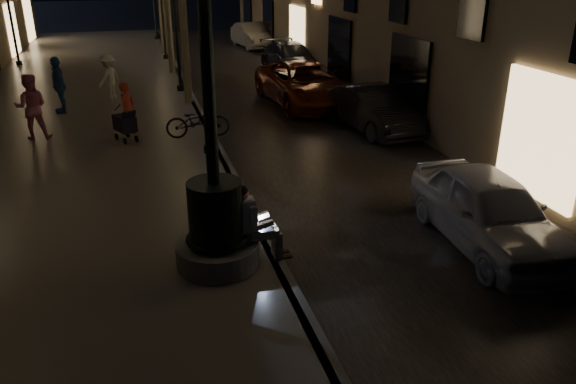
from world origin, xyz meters
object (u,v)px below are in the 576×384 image
object	(u,v)px
lamp_curb_b	(175,10)
car_fifth	(252,35)
pedestrian_pink	(31,107)
pedestrian_white	(109,77)
fountain_lamppost	(215,210)
car_second	(373,109)
pedestrian_red	(128,109)
pedestrian_blue	(59,85)
lamp_curb_a	(203,36)
car_third	(305,84)
bicycle	(198,121)
car_front	(489,210)
stroller	(125,123)
car_rear	(291,58)
lamp_left_c	(8,0)
seated_man_laptop	(252,221)

from	to	relation	value
lamp_curb_b	car_fifth	world-z (taller)	lamp_curb_b
pedestrian_pink	pedestrian_white	xyz separation A→B (m)	(2.02, 4.50, -0.11)
fountain_lamppost	car_second	xyz separation A→B (m)	(6.05, 7.42, -0.53)
fountain_lamppost	car_fifth	bearing A→B (deg)	76.62
pedestrian_red	pedestrian_blue	xyz separation A→B (m)	(-2.17, 3.33, 0.17)
lamp_curb_a	pedestrian_blue	world-z (taller)	lamp_curb_a
car_third	car_second	bearing A→B (deg)	-78.20
pedestrian_blue	bicycle	size ratio (longest dim) A/B	1.03
car_second	car_front	bearing A→B (deg)	-103.26
stroller	pedestrian_pink	world-z (taller)	pedestrian_pink
car_fifth	pedestrian_white	size ratio (longest dim) A/B	2.69
bicycle	lamp_curb_a	bearing A→B (deg)	-172.43
car_third	car_fifth	world-z (taller)	car_third
car_third	car_fifth	bearing A→B (deg)	81.80
lamp_curb_b	car_rear	world-z (taller)	lamp_curb_b
lamp_curb_b	car_second	world-z (taller)	lamp_curb_b
car_second	car_third	distance (m)	3.95
lamp_curb_b	pedestrian_blue	size ratio (longest dim) A/B	2.56
lamp_curb_a	lamp_curb_b	world-z (taller)	same
lamp_left_c	stroller	distance (m)	15.40
lamp_left_c	fountain_lamppost	bearing A→B (deg)	-73.78
car_third	car_fifth	distance (m)	14.89
pedestrian_red	bicycle	world-z (taller)	pedestrian_red
car_third	pedestrian_blue	size ratio (longest dim) A/B	2.94
lamp_curb_b	car_third	distance (m)	5.68
seated_man_laptop	pedestrian_blue	xyz separation A→B (m)	(-4.10, 11.61, 0.21)
car_rear	pedestrian_pink	xyz separation A→B (m)	(-10.15, -8.82, 0.43)
pedestrian_pink	car_third	bearing A→B (deg)	-163.23
car_second	fountain_lamppost	bearing A→B (deg)	-134.98
fountain_lamppost	lamp_left_c	bearing A→B (deg)	106.22
car_front	stroller	bearing A→B (deg)	132.96
lamp_curb_b	pedestrian_pink	xyz separation A→B (m)	(-4.65, -5.37, -2.10)
lamp_left_c	car_second	xyz separation A→B (m)	(12.45, -14.58, -2.55)
pedestrian_pink	stroller	bearing A→B (deg)	159.31
fountain_lamppost	stroller	world-z (taller)	fountain_lamppost
lamp_left_c	car_fifth	xyz separation A→B (m)	(12.60, 4.06, -2.51)
car_third	pedestrian_white	distance (m)	7.19
car_third	bicycle	distance (m)	5.76
pedestrian_pink	bicycle	bearing A→B (deg)	166.66
seated_man_laptop	bicycle	xyz separation A→B (m)	(-0.01, 7.50, -0.25)
pedestrian_white	pedestrian_blue	bearing A→B (deg)	-8.83
seated_man_laptop	lamp_left_c	size ratio (longest dim) A/B	0.29
stroller	car_front	size ratio (longest dim) A/B	0.25
seated_man_laptop	car_second	world-z (taller)	seated_man_laptop
lamp_curb_a	pedestrian_blue	bearing A→B (deg)	126.77
car_front	pedestrian_white	world-z (taller)	pedestrian_white
fountain_lamppost	car_rear	distance (m)	18.52
car_second	pedestrian_white	distance (m)	9.81
bicycle	seated_man_laptop	bearing A→B (deg)	-176.14
fountain_lamppost	lamp_curb_a	bearing A→B (deg)	83.35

